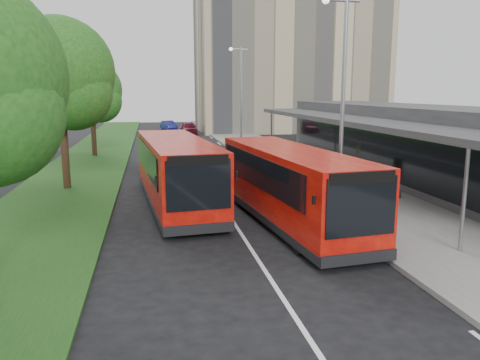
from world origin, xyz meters
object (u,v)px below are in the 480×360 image
(bollard, at_px, (258,150))
(car_far, at_px, (168,125))
(bus_main, at_px, (290,186))
(litter_bin, at_px, (318,168))
(tree_far, at_px, (91,94))
(lamp_post_near, at_px, (341,92))
(lamp_post_far, at_px, (240,92))
(tree_mid, at_px, (60,79))
(bus_second, at_px, (176,172))
(car_near, at_px, (189,128))

(bollard, distance_m, car_far, 27.38)
(bus_main, relative_size, litter_bin, 10.63)
(tree_far, distance_m, lamp_post_near, 22.06)
(lamp_post_near, bearing_deg, lamp_post_far, 90.00)
(tree_mid, bearing_deg, car_far, 79.89)
(bus_main, height_order, bus_second, bus_second)
(car_near, bearing_deg, tree_far, -118.05)
(bus_second, bearing_deg, car_near, 79.13)
(car_far, bearing_deg, bollard, -94.64)
(tree_mid, height_order, bus_main, tree_mid)
(car_far, bearing_deg, car_near, -88.12)
(tree_mid, distance_m, bus_second, 7.70)
(bus_second, bearing_deg, tree_far, 102.05)
(tree_mid, xyz_separation_m, lamp_post_far, (11.13, 12.95, -0.59))
(bus_second, bearing_deg, bollard, 58.03)
(bus_main, relative_size, car_far, 2.80)
(bus_second, xyz_separation_m, bollard, (6.51, 12.99, -0.85))
(lamp_post_far, height_order, litter_bin, lamp_post_far)
(tree_far, height_order, car_near, tree_far)
(lamp_post_near, height_order, car_near, lamp_post_near)
(bus_main, relative_size, bollard, 11.14)
(tree_mid, relative_size, bollard, 9.30)
(tree_mid, xyz_separation_m, car_far, (6.34, 35.56, -4.72))
(tree_far, bearing_deg, car_near, 64.18)
(tree_mid, height_order, car_near, tree_mid)
(bus_main, bearing_deg, car_far, 87.56)
(tree_mid, relative_size, bus_main, 0.83)
(litter_bin, distance_m, car_far, 35.85)
(bus_second, xyz_separation_m, car_near, (3.25, 33.54, -0.76))
(tree_mid, bearing_deg, litter_bin, 1.52)
(bus_second, bearing_deg, tree_mid, 134.62)
(car_near, bearing_deg, lamp_post_near, -87.84)
(lamp_post_near, height_order, bus_second, lamp_post_near)
(bus_second, height_order, litter_bin, bus_second)
(bus_second, bearing_deg, lamp_post_far, 65.39)
(tree_mid, bearing_deg, bus_second, -40.04)
(car_near, bearing_deg, car_far, 105.41)
(lamp_post_far, bearing_deg, tree_mid, -130.68)
(car_near, bearing_deg, bus_second, -97.75)
(litter_bin, bearing_deg, lamp_post_far, 98.74)
(lamp_post_far, xyz_separation_m, car_near, (-2.78, 16.30, -4.04))
(tree_mid, relative_size, bus_second, 0.81)
(bus_second, bearing_deg, litter_bin, 24.85)
(lamp_post_far, bearing_deg, bus_main, -95.91)
(bus_main, bearing_deg, bollard, 75.04)
(litter_bin, bearing_deg, car_near, 99.27)
(tree_far, xyz_separation_m, bus_second, (5.10, -16.29, -3.11))
(lamp_post_far, xyz_separation_m, car_far, (-4.79, 22.62, -4.14))
(tree_far, bearing_deg, car_far, 74.94)
(car_far, bearing_deg, bus_second, -107.53)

